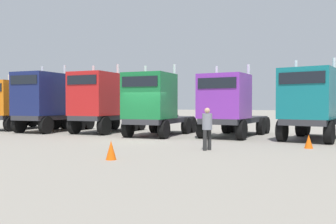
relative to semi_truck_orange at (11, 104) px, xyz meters
name	(u,v)px	position (x,y,z in m)	size (l,w,h in m)	color
ground	(140,140)	(11.99, -3.20, -1.86)	(200.00, 200.00, 0.00)	gray
semi_truck_orange	(11,104)	(0.00, 0.00, 0.00)	(2.59, 5.85, 4.11)	#333338
semi_truck_navy	(44,101)	(3.76, -0.85, 0.21)	(2.60, 5.86, 4.50)	#333338
semi_truck_red	(99,102)	(7.63, -0.24, 0.15)	(2.73, 5.99, 4.44)	#333338
semi_truck_green	(154,104)	(11.82, -1.02, 0.03)	(2.62, 5.94, 4.20)	#333338
semi_truck_purple	(229,105)	(15.97, -0.03, -0.06)	(3.28, 6.43, 4.08)	#333338
semi_truck_teal	(311,103)	(20.22, -0.37, 0.04)	(3.74, 6.23, 4.22)	#333338
visitor_with_camera	(207,126)	(16.38, -5.93, -0.86)	(0.53, 0.53, 1.72)	#282828
traffic_cone_near	(309,141)	(20.19, -3.73, -1.57)	(0.36, 0.36, 0.58)	#F2590C
traffic_cone_mid	(111,150)	(14.08, -9.57, -1.53)	(0.36, 0.36, 0.65)	#F2590C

